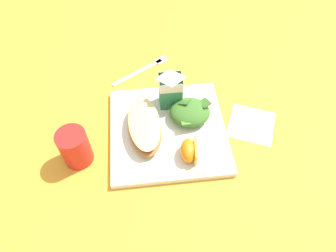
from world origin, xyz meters
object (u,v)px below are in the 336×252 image
at_px(milk_carton, 170,87).
at_px(metal_fork, 145,68).
at_px(white_plate, 168,130).
at_px(green_salad_pile, 190,112).
at_px(orange_wedge_front, 189,150).
at_px(drinking_red_cup, 75,147).
at_px(paper_napkin, 252,126).
at_px(cheesy_pizza_bread, 144,126).

xyz_separation_m(milk_carton, metal_fork, (-0.06, 0.15, -0.07)).
bearing_deg(white_plate, milk_carton, 79.39).
bearing_deg(green_salad_pile, metal_fork, 116.07).
xyz_separation_m(orange_wedge_front, drinking_red_cup, (-0.25, 0.03, 0.01)).
bearing_deg(white_plate, paper_napkin, -1.25).
height_order(white_plate, green_salad_pile, green_salad_pile).
relative_size(cheesy_pizza_bread, green_salad_pile, 1.69).
bearing_deg(green_salad_pile, drinking_red_cup, -163.59).
height_order(cheesy_pizza_bread, paper_napkin, cheesy_pizza_bread).
height_order(orange_wedge_front, drinking_red_cup, drinking_red_cup).
height_order(green_salad_pile, paper_napkin, green_salad_pile).
height_order(cheesy_pizza_bread, green_salad_pile, green_salad_pile).
bearing_deg(cheesy_pizza_bread, metal_fork, 86.48).
xyz_separation_m(metal_fork, drinking_red_cup, (-0.17, -0.28, 0.04)).
bearing_deg(metal_fork, cheesy_pizza_bread, -93.52).
height_order(green_salad_pile, orange_wedge_front, green_salad_pile).
bearing_deg(metal_fork, milk_carton, -69.32).
bearing_deg(drinking_red_cup, metal_fork, 58.87).
bearing_deg(white_plate, green_salad_pile, 26.69).
bearing_deg(metal_fork, drinking_red_cup, -121.13).
xyz_separation_m(green_salad_pile, drinking_red_cup, (-0.27, -0.08, 0.01)).
height_order(milk_carton, orange_wedge_front, milk_carton).
xyz_separation_m(white_plate, paper_napkin, (0.21, -0.00, -0.01)).
xyz_separation_m(cheesy_pizza_bread, drinking_red_cup, (-0.16, -0.05, 0.01)).
distance_m(orange_wedge_front, paper_napkin, 0.19).
bearing_deg(drinking_red_cup, paper_napkin, 6.20).
distance_m(milk_carton, orange_wedge_front, 0.17).
bearing_deg(paper_napkin, green_salad_pile, 167.75).
bearing_deg(milk_carton, metal_fork, 110.68).
relative_size(paper_napkin, metal_fork, 0.65).
height_order(paper_napkin, drinking_red_cup, drinking_red_cup).
height_order(white_plate, orange_wedge_front, orange_wedge_front).
bearing_deg(orange_wedge_front, milk_carton, 98.28).
height_order(cheesy_pizza_bread, drinking_red_cup, drinking_red_cup).
bearing_deg(paper_napkin, milk_carton, 156.51).
bearing_deg(green_salad_pile, milk_carton, 129.17).
xyz_separation_m(green_salad_pile, metal_fork, (-0.10, 0.20, -0.03)).
height_order(white_plate, paper_napkin, white_plate).
bearing_deg(green_salad_pile, white_plate, -153.31).
bearing_deg(cheesy_pizza_bread, paper_napkin, -0.85).
bearing_deg(milk_carton, paper_napkin, -23.49).
xyz_separation_m(white_plate, drinking_red_cup, (-0.21, -0.05, 0.04)).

